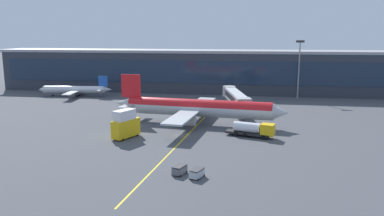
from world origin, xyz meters
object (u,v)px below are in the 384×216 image
Objects in this scene: baggage_cart_0 at (180,170)px; baggage_cart_1 at (197,173)px; catering_lift at (125,124)px; main_airliner at (197,108)px; fuel_tanker at (253,129)px; commuter_jet_far at (75,90)px.

baggage_cart_1 is (3.02, -1.06, 0.00)m from baggage_cart_0.
main_airliner is at bearing 49.13° from catering_lift.
baggage_cart_0 is (2.55, -35.42, -3.42)m from main_airliner.
catering_lift is 2.40× the size of baggage_cart_0.
baggage_cart_0 is at bearing -51.00° from catering_lift.
main_airliner is 4.07× the size of fuel_tanker.
catering_lift is 25.60m from baggage_cart_0.
fuel_tanker reaches higher than baggage_cart_1.
fuel_tanker is 27.74m from baggage_cart_0.
fuel_tanker is 28.15m from catering_lift.
baggage_cart_0 is at bearing -114.62° from fuel_tanker.
catering_lift is 63.63m from commuter_jet_far.
main_airliner is 6.23× the size of catering_lift.
main_airliner is at bearing -35.15° from commuter_jet_far.
baggage_cart_0 is 3.20m from baggage_cart_1.
catering_lift is at bearing 129.00° from baggage_cart_0.
fuel_tanker is at bearing -35.32° from commuter_jet_far.
baggage_cart_0 is at bearing -53.12° from commuter_jet_far.
catering_lift is 28.36m from baggage_cart_1.
catering_lift is 2.40× the size of baggage_cart_1.
catering_lift is (-27.60, -5.39, 1.32)m from fuel_tanker.
baggage_cart_1 is at bearing -52.01° from commuter_jet_far.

